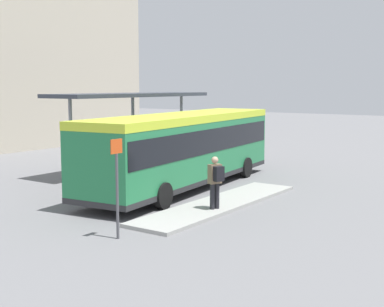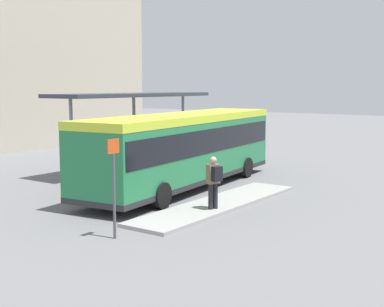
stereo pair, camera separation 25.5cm
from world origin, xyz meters
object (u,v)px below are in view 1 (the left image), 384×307
at_px(bicycle_yellow, 226,154).
at_px(bicycle_green, 206,152).
at_px(potted_planter_near_shelter, 171,159).
at_px(platform_sign, 117,184).
at_px(pedestrian_waiting, 216,179).
at_px(potted_planter_far_side, 146,164).
at_px(bicycle_black, 215,153).
at_px(city_bus, 184,145).

height_order(bicycle_yellow, bicycle_green, bicycle_green).
height_order(potted_planter_near_shelter, platform_sign, platform_sign).
xyz_separation_m(pedestrian_waiting, potted_planter_near_shelter, (5.44, 5.99, -0.40)).
relative_size(bicycle_yellow, potted_planter_far_side, 1.12).
bearing_deg(bicycle_yellow, platform_sign, 112.74).
bearing_deg(bicycle_black, bicycle_yellow, -0.40).
height_order(city_bus, potted_planter_far_side, city_bus).
bearing_deg(city_bus, bicycle_yellow, 13.54).
bearing_deg(bicycle_yellow, bicycle_black, 8.92).
bearing_deg(bicycle_green, potted_planter_far_side, -82.62).
bearing_deg(pedestrian_waiting, platform_sign, 103.69).
distance_m(pedestrian_waiting, platform_sign, 4.24).
distance_m(pedestrian_waiting, potted_planter_far_side, 7.12).
xyz_separation_m(city_bus, potted_planter_near_shelter, (2.49, 2.56, -1.07)).
distance_m(city_bus, pedestrian_waiting, 4.58).
bearing_deg(bicycle_green, bicycle_black, -11.53).
distance_m(city_bus, bicycle_yellow, 8.82).
distance_m(city_bus, potted_planter_far_side, 2.96).
height_order(pedestrian_waiting, bicycle_yellow, pedestrian_waiting).
height_order(pedestrian_waiting, potted_planter_far_side, pedestrian_waiting).
height_order(bicycle_green, potted_planter_near_shelter, potted_planter_near_shelter).
distance_m(city_bus, potted_planter_near_shelter, 3.72).
xyz_separation_m(bicycle_yellow, potted_planter_near_shelter, (-5.70, -0.39, 0.40)).
bearing_deg(platform_sign, potted_planter_near_shelter, 29.40).
bearing_deg(platform_sign, pedestrian_waiting, -7.80).
distance_m(pedestrian_waiting, bicycle_green, 13.57).
distance_m(pedestrian_waiting, bicycle_yellow, 12.86).
bearing_deg(bicycle_green, potted_planter_near_shelter, -78.00).
bearing_deg(city_bus, bicycle_black, 17.75).
distance_m(bicycle_black, potted_planter_far_side, 7.47).
bearing_deg(pedestrian_waiting, bicycle_yellow, -38.68).
height_order(pedestrian_waiting, bicycle_green, pedestrian_waiting).
distance_m(bicycle_green, potted_planter_near_shelter, 5.96).
bearing_deg(city_bus, potted_planter_near_shelter, 39.53).
xyz_separation_m(potted_planter_near_shelter, platform_sign, (-9.62, -5.42, 0.81)).
distance_m(bicycle_yellow, potted_planter_far_side, 7.49).
xyz_separation_m(bicycle_black, potted_planter_far_side, (-7.40, -0.95, 0.35)).
height_order(city_bus, bicycle_yellow, city_bus).
xyz_separation_m(bicycle_yellow, bicycle_green, (-0.00, 1.33, 0.02)).
distance_m(bicycle_green, potted_planter_far_side, 7.66).
height_order(bicycle_black, platform_sign, platform_sign).
relative_size(bicycle_black, potted_planter_far_side, 1.20).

